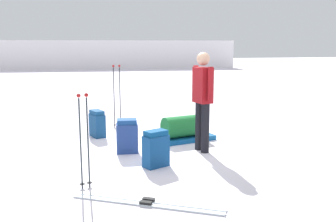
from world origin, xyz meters
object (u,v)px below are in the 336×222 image
at_px(backpack_small_spare, 127,136).
at_px(ski_poles_planted_near, 117,93).
at_px(backpack_bright, 156,149).
at_px(ski_poles_planted_far, 84,136).
at_px(gear_sled, 184,129).
at_px(skier_standing, 203,97).
at_px(backpack_large_dark, 97,124).
at_px(ski_pair_near, 147,203).

relative_size(backpack_small_spare, ski_poles_planted_near, 0.42).
bearing_deg(backpack_bright, ski_poles_planted_far, -149.02).
bearing_deg(gear_sled, ski_poles_planted_far, -133.30).
distance_m(skier_standing, backpack_large_dark, 2.35).
bearing_deg(backpack_bright, skier_standing, 34.30).
height_order(skier_standing, backpack_bright, skier_standing).
bearing_deg(ski_poles_planted_far, backpack_large_dark, 83.87).
xyz_separation_m(backpack_bright, gear_sled, (0.84, 1.37, -0.05)).
distance_m(ski_pair_near, backpack_large_dark, 3.44).
height_order(backpack_small_spare, gear_sled, backpack_small_spare).
bearing_deg(gear_sled, ski_poles_planted_near, 126.41).
bearing_deg(backpack_large_dark, ski_pair_near, -83.55).
relative_size(ski_poles_planted_near, gear_sled, 1.11).
relative_size(ski_pair_near, gear_sled, 1.34).
height_order(backpack_small_spare, ski_poles_planted_far, ski_poles_planted_far).
distance_m(skier_standing, backpack_small_spare, 1.46).
height_order(skier_standing, ski_pair_near, skier_standing).
height_order(backpack_large_dark, ski_poles_planted_far, ski_poles_planted_far).
bearing_deg(ski_poles_planted_near, ski_pair_near, -91.37).
distance_m(backpack_small_spare, ski_poles_planted_far, 1.72).
xyz_separation_m(ski_pair_near, ski_poles_planted_near, (0.10, 4.19, 0.75)).
relative_size(backpack_bright, ski_poles_planted_near, 0.40).
distance_m(backpack_large_dark, gear_sled, 1.76).
bearing_deg(ski_poles_planted_far, backpack_small_spare, 64.03).
height_order(ski_poles_planted_near, ski_poles_planted_far, ski_poles_planted_near).
xyz_separation_m(backpack_large_dark, ski_poles_planted_near, (0.49, 0.78, 0.51)).
distance_m(skier_standing, backpack_bright, 1.33).
distance_m(backpack_large_dark, ski_poles_planted_near, 1.05).
xyz_separation_m(ski_poles_planted_near, ski_poles_planted_far, (-0.78, -3.52, -0.08)).
distance_m(ski_poles_planted_near, ski_poles_planted_far, 3.60).
bearing_deg(skier_standing, backpack_small_spare, 170.13).
xyz_separation_m(backpack_small_spare, ski_poles_planted_far, (-0.73, -1.50, 0.41)).
height_order(ski_pair_near, gear_sled, gear_sled).
relative_size(backpack_bright, ski_poles_planted_far, 0.45).
bearing_deg(ski_poles_planted_near, ski_poles_planted_far, -102.50).
distance_m(backpack_small_spare, ski_poles_planted_near, 2.07).
bearing_deg(ski_pair_near, ski_poles_planted_near, 88.63).
relative_size(skier_standing, gear_sled, 1.36).
xyz_separation_m(backpack_small_spare, gear_sled, (1.16, 0.51, -0.06)).
bearing_deg(ski_poles_planted_near, skier_standing, -61.28).
bearing_deg(backpack_bright, ski_pair_near, -106.04).
height_order(backpack_large_dark, ski_poles_planted_near, ski_poles_planted_near).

